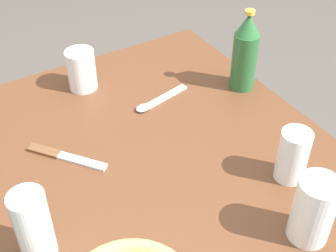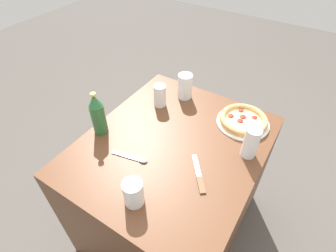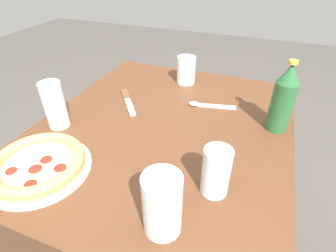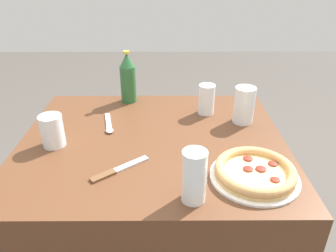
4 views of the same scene
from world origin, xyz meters
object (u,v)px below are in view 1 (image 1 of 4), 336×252
Objects in this scene: beer_bottle at (245,52)px; glass_red_wine at (293,156)px; knife at (63,156)px; glass_mango_juice at (82,72)px; spoon at (155,102)px; glass_lemonade at (34,228)px; glass_cola at (313,212)px.

glass_red_wine is at bearing -21.02° from beer_bottle.
beer_bottle is 1.33× the size of knife.
glass_mango_juice is 0.65× the size of spoon.
spoon is at bearing 38.00° from glass_mango_juice.
glass_lemonade is 0.27m from knife.
glass_mango_juice is 0.73m from glass_cola.
glass_red_wine is at bearing 24.37° from glass_mango_juice.
glass_cola is (0.71, 0.18, 0.02)m from glass_mango_juice.
knife is at bearing -88.20° from beer_bottle.
glass_lemonade is 0.53m from spoon.
glass_mango_juice is 0.22m from spoon.
beer_bottle is 0.55m from knife.
glass_red_wine is 0.72× the size of spoon.
knife is at bearing 149.45° from glass_lemonade.
glass_cola is at bearing -29.43° from glass_red_wine.
beer_bottle is 0.28m from spoon.
glass_cola reaches higher than glass_red_wine.
spoon is (-0.07, 0.29, 0.00)m from knife.
glass_red_wine reaches higher than knife.
glass_lemonade is at bearing -70.14° from beer_bottle.
glass_cola reaches higher than spoon.
knife is (-0.46, -0.33, -0.06)m from glass_cola.
spoon is at bearing -162.82° from glass_red_wine.
glass_red_wine is 0.16m from glass_cola.
glass_mango_juice is 0.56m from glass_lemonade.
glass_red_wine reaches higher than spoon.
glass_cola is at bearing 35.90° from knife.
glass_mango_juice is at bearing 148.34° from glass_lemonade.
glass_cola is 0.57m from knife.
knife is (-0.32, -0.41, -0.06)m from glass_red_wine.
glass_cola is at bearing 4.57° from spoon.
knife is (0.02, -0.54, -0.11)m from beer_bottle.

